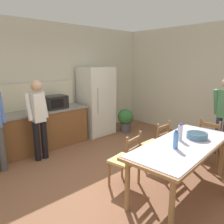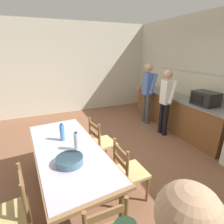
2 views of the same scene
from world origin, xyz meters
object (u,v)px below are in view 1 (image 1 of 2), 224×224
object	(u,v)px
dining_table	(183,149)
person_by_table	(224,112)
chair_head_end	(211,141)
chair_side_far_left	(126,160)
serving_bowl	(197,135)
chair_side_far_right	(157,144)
person_at_counter	(39,116)
microwave	(55,102)
bottle_off_centre	(180,132)
potted_plant	(126,119)
refrigerator	(97,101)
bottle_near_centre	(176,140)

from	to	relation	value
dining_table	person_by_table	world-z (taller)	person_by_table
chair_head_end	chair_side_far_left	xyz separation A→B (m)	(-1.83, 0.55, 0.00)
serving_bowl	chair_side_far_right	distance (m)	0.88
person_at_counter	person_by_table	distance (m)	3.81
microwave	serving_bowl	distance (m)	3.20
chair_side_far_right	person_at_counter	world-z (taller)	person_at_counter
bottle_off_centre	microwave	bearing A→B (deg)	100.09
microwave	dining_table	distance (m)	3.11
microwave	bottle_off_centre	distance (m)	3.00
chair_side_far_right	person_by_table	world-z (taller)	person_by_table
chair_side_far_left	potted_plant	xyz separation A→B (m)	(2.01, 1.94, -0.06)
refrigerator	chair_head_end	size ratio (longest dim) A/B	2.01
person_by_table	refrigerator	bearing A→B (deg)	-63.02
refrigerator	microwave	xyz separation A→B (m)	(-1.22, 0.02, 0.13)
dining_table	microwave	bearing A→B (deg)	98.03
bottle_near_centre	person_by_table	world-z (taller)	person_by_table
chair_side_far_right	potted_plant	bearing A→B (deg)	-122.26
dining_table	chair_head_end	size ratio (longest dim) A/B	2.32
serving_bowl	person_by_table	size ratio (longest dim) A/B	0.19
chair_side_far_left	bottle_near_centre	bearing A→B (deg)	101.44
refrigerator	potted_plant	xyz separation A→B (m)	(0.70, -0.43, -0.53)
chair_side_far_left	person_by_table	size ratio (longest dim) A/B	0.55
bottle_near_centre	chair_side_far_left	distance (m)	0.88
serving_bowl	chair_side_far_left	size ratio (longest dim) A/B	0.35
microwave	potted_plant	bearing A→B (deg)	-13.12
chair_head_end	chair_side_far_right	bearing A→B (deg)	54.65
refrigerator	bottle_near_centre	bearing A→B (deg)	-108.83
microwave	chair_side_far_left	size ratio (longest dim) A/B	0.55
chair_side_far_right	person_by_table	bearing A→B (deg)	155.42
chair_side_far_left	potted_plant	world-z (taller)	chair_side_far_left
dining_table	potted_plant	size ratio (longest dim) A/B	3.17
chair_head_end	person_by_table	xyz separation A→B (m)	(0.55, 0.02, 0.49)
dining_table	bottle_off_centre	xyz separation A→B (m)	(0.09, 0.11, 0.21)
dining_table	person_at_counter	bearing A→B (deg)	113.19
refrigerator	serving_bowl	bearing A→B (deg)	-97.92
bottle_near_centre	chair_head_end	xyz separation A→B (m)	(1.57, 0.14, -0.46)
chair_head_end	bottle_near_centre	bearing A→B (deg)	94.42
bottle_near_centre	person_by_table	size ratio (longest dim) A/B	0.16
bottle_off_centre	person_by_table	distance (m)	1.77
microwave	chair_side_far_left	bearing A→B (deg)	-92.07
bottle_off_centre	potted_plant	xyz separation A→B (m)	(1.40, 2.50, -0.52)
chair_side_far_right	potted_plant	world-z (taller)	chair_side_far_right
microwave	person_by_table	bearing A→B (deg)	-51.87
chair_head_end	chair_side_far_left	size ratio (longest dim) A/B	1.00
chair_side_far_left	person_at_counter	world-z (taller)	person_at_counter
dining_table	serving_bowl	distance (m)	0.39
refrigerator	bottle_off_centre	distance (m)	3.01
refrigerator	microwave	world-z (taller)	refrigerator
bottle_near_centre	serving_bowl	xyz separation A→B (m)	(0.62, -0.01, -0.07)
microwave	serving_bowl	xyz separation A→B (m)	(0.79, -3.10, -0.22)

